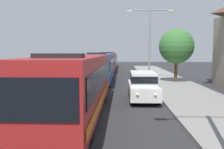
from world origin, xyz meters
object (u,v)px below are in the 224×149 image
at_px(bus_lead, 78,82).
at_px(box_truck_oncoming, 94,59).
at_px(bus_second_in_line, 100,67).
at_px(bus_fourth_in_line, 111,59).
at_px(streetlamp_mid, 150,37).
at_px(white_suv, 143,85).
at_px(roadside_tree, 176,46).
at_px(bus_middle, 107,62).

bearing_deg(bus_lead, box_truck_oncoming, 95.19).
bearing_deg(bus_second_in_line, bus_fourth_in_line, 90.00).
bearing_deg(box_truck_oncoming, streetlamp_mid, -67.61).
bearing_deg(white_suv, roadside_tree, 64.85).
height_order(white_suv, streetlamp_mid, streetlamp_mid).
height_order(bus_second_in_line, bus_fourth_in_line, same).
distance_m(bus_second_in_line, bus_middle, 13.26).
height_order(bus_fourth_in_line, box_truck_oncoming, bus_fourth_in_line).
relative_size(bus_fourth_in_line, streetlamp_mid, 1.41).
relative_size(streetlamp_mid, roadside_tree, 1.45).
height_order(bus_lead, roadside_tree, roadside_tree).
bearing_deg(box_truck_oncoming, bus_fourth_in_line, 44.39).
relative_size(bus_second_in_line, bus_middle, 0.97).
relative_size(bus_lead, streetlamp_mid, 1.56).
height_order(bus_fourth_in_line, roadside_tree, roadside_tree).
bearing_deg(box_truck_oncoming, white_suv, -77.75).
relative_size(bus_lead, bus_fourth_in_line, 1.10).
relative_size(white_suv, streetlamp_mid, 0.65).
bearing_deg(bus_fourth_in_line, white_suv, -84.05).
xyz_separation_m(bus_lead, box_truck_oncoming, (-3.30, 36.34, 0.02)).
distance_m(bus_second_in_line, bus_fourth_in_line, 26.37).
height_order(bus_middle, bus_fourth_in_line, same).
xyz_separation_m(white_suv, roadside_tree, (4.20, 8.95, 2.77)).
height_order(bus_lead, bus_fourth_in_line, same).
bearing_deg(box_truck_oncoming, bus_second_in_line, -81.88).
bearing_deg(bus_lead, white_suv, 47.88).
bearing_deg(box_truck_oncoming, bus_lead, -84.81).
xyz_separation_m(bus_middle, box_truck_oncoming, (-3.30, 9.87, 0.02)).
height_order(bus_fourth_in_line, streetlamp_mid, streetlamp_mid).
bearing_deg(roadside_tree, streetlamp_mid, 138.83).
distance_m(bus_second_in_line, white_suv, 9.86).
xyz_separation_m(bus_second_in_line, white_suv, (3.70, -9.11, -0.66)).
distance_m(bus_middle, white_suv, 22.69).
bearing_deg(bus_fourth_in_line, bus_lead, -90.00).
relative_size(bus_lead, box_truck_oncoming, 1.56).
bearing_deg(box_truck_oncoming, bus_middle, -71.51).
xyz_separation_m(streetlamp_mid, roadside_tree, (2.50, -2.19, -1.16)).
bearing_deg(bus_middle, roadside_tree, -59.53).
relative_size(bus_second_in_line, white_suv, 2.23).
relative_size(bus_middle, bus_fourth_in_line, 1.04).
height_order(bus_middle, streetlamp_mid, streetlamp_mid).
xyz_separation_m(bus_fourth_in_line, roadside_tree, (7.90, -26.53, 2.12)).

